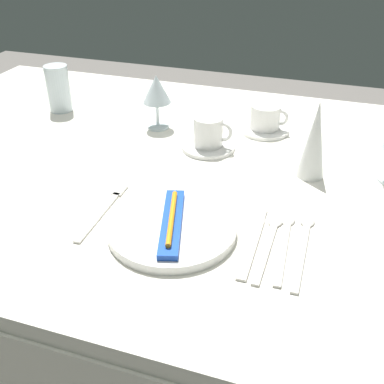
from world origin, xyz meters
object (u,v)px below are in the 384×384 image
object	(u,v)px
dinner_knife	(253,243)
coffee_cup_right	(266,117)
fork_outer	(104,209)
spoon_soup	(270,239)
spoon_dessert	(285,238)
coffee_cup_left	(209,131)
napkin_folded	(315,140)
spoon_tea	(304,241)
toothbrush_package	(172,221)
wine_glass_right	(157,91)
dinner_plate	(172,229)
drink_tumbler	(58,89)

from	to	relation	value
dinner_knife	coffee_cup_right	bearing A→B (deg)	98.34
fork_outer	spoon_soup	size ratio (longest dim) A/B	1.00
spoon_dessert	coffee_cup_left	xyz separation A→B (m)	(-0.24, 0.32, 0.04)
napkin_folded	spoon_tea	bearing A→B (deg)	-85.93
dinner_knife	napkin_folded	xyz separation A→B (m)	(0.07, 0.29, 0.09)
coffee_cup_left	napkin_folded	xyz separation A→B (m)	(0.26, -0.06, 0.04)
fork_outer	spoon_dessert	size ratio (longest dim) A/B	0.97
spoon_tea	coffee_cup_right	size ratio (longest dim) A/B	2.23
toothbrush_package	coffee_cup_left	bearing A→B (deg)	95.64
spoon_soup	coffee_cup_left	size ratio (longest dim) A/B	2.13
coffee_cup_right	napkin_folded	world-z (taller)	napkin_folded
spoon_dessert	napkin_folded	xyz separation A→B (m)	(0.02, 0.26, 0.09)
fork_outer	spoon_dessert	distance (m)	0.36
wine_glass_right	fork_outer	bearing A→B (deg)	-83.19
dinner_knife	spoon_soup	size ratio (longest dim) A/B	1.04
dinner_plate	wine_glass_right	xyz separation A→B (m)	(-0.21, 0.44, 0.10)
coffee_cup_left	wine_glass_right	distance (m)	0.20
spoon_soup	spoon_dessert	size ratio (longest dim) A/B	0.97
spoon_soup	drink_tumbler	size ratio (longest dim) A/B	1.55
toothbrush_package	coffee_cup_left	distance (m)	0.37
fork_outer	dinner_plate	bearing A→B (deg)	-9.89
spoon_soup	napkin_folded	xyz separation A→B (m)	(0.04, 0.27, 0.09)
toothbrush_package	dinner_knife	xyz separation A→B (m)	(0.15, 0.01, -0.02)
fork_outer	wine_glass_right	size ratio (longest dim) A/B	1.41
dinner_knife	coffee_cup_left	bearing A→B (deg)	118.29
wine_glass_right	coffee_cup_left	bearing A→B (deg)	-25.42
toothbrush_package	dinner_knife	bearing A→B (deg)	4.88
napkin_folded	coffee_cup_left	bearing A→B (deg)	166.95
napkin_folded	spoon_dessert	bearing A→B (deg)	-93.63
spoon_dessert	napkin_folded	size ratio (longest dim) A/B	1.21
fork_outer	dinner_knife	size ratio (longest dim) A/B	0.96
dinner_knife	coffee_cup_right	distance (m)	0.51
napkin_folded	drink_tumbler	bearing A→B (deg)	167.40
dinner_knife	spoon_tea	xyz separation A→B (m)	(0.09, 0.03, 0.00)
spoon_soup	coffee_cup_right	distance (m)	0.49
spoon_dessert	drink_tumbler	bearing A→B (deg)	150.01
dinner_plate	spoon_soup	xyz separation A→B (m)	(0.18, 0.04, -0.01)
toothbrush_package	fork_outer	bearing A→B (deg)	170.11
dinner_plate	napkin_folded	xyz separation A→B (m)	(0.22, 0.30, 0.08)
wine_glass_right	drink_tumbler	distance (m)	0.33
coffee_cup_left	wine_glass_right	world-z (taller)	wine_glass_right
spoon_soup	coffee_cup_right	xyz separation A→B (m)	(-0.10, 0.48, 0.04)
toothbrush_package	dinner_knife	distance (m)	0.16
spoon_tea	coffee_cup_right	bearing A→B (deg)	109.11
dinner_plate	spoon_tea	size ratio (longest dim) A/B	1.07
fork_outer	drink_tumbler	distance (m)	0.58
spoon_dessert	coffee_cup_left	distance (m)	0.40
spoon_dessert	dinner_knife	bearing A→B (deg)	-147.81
coffee_cup_right	napkin_folded	size ratio (longest dim) A/B	0.57
dinner_knife	coffee_cup_left	xyz separation A→B (m)	(-0.19, 0.35, 0.04)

